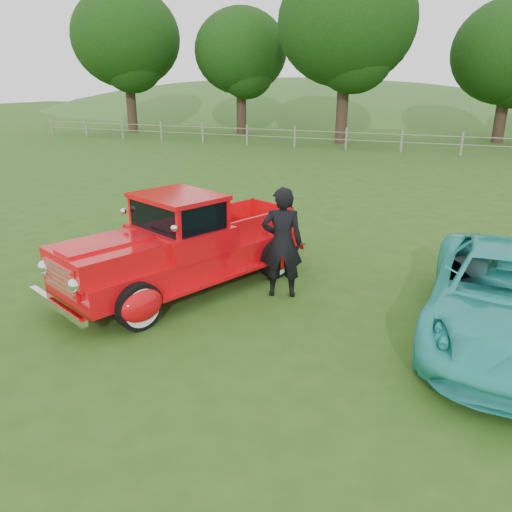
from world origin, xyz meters
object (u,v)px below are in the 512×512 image
at_px(teal_sedan, 510,297).
at_px(tree_far_west, 126,38).
at_px(man, 282,243).
at_px(tree_mid_west, 241,52).
at_px(tree_near_west, 347,23).
at_px(tree_near_east, 511,52).
at_px(red_pickup, 183,247).

bearing_deg(teal_sedan, tree_far_west, 136.26).
xyz_separation_m(tree_far_west, man, (20.34, -24.27, -5.50)).
xyz_separation_m(tree_mid_west, man, (12.34, -26.27, -4.56)).
relative_size(tree_near_west, man, 5.27).
relative_size(teal_sedan, man, 2.46).
xyz_separation_m(tree_near_east, man, (-4.66, -27.27, -4.26)).
xyz_separation_m(tree_near_west, man, (4.34, -23.27, -5.81)).
distance_m(tree_near_west, red_pickup, 24.49).
bearing_deg(tree_mid_west, teal_sedan, -58.96).
distance_m(tree_mid_west, red_pickup, 29.01).
bearing_deg(tree_far_west, tree_near_east, 6.84).
bearing_deg(teal_sedan, tree_near_west, 110.61).
bearing_deg(red_pickup, tree_far_west, 149.98).
xyz_separation_m(tree_near_east, red_pickup, (-6.45, -27.60, -4.45)).
distance_m(tree_far_west, tree_near_west, 16.03).
xyz_separation_m(tree_mid_west, teal_sedan, (15.96, -26.52, -4.87)).
bearing_deg(tree_far_west, teal_sedan, -45.66).
distance_m(teal_sedan, man, 3.64).
relative_size(tree_near_west, tree_near_east, 1.25).
relative_size(tree_mid_west, tree_near_east, 1.02).
height_order(tree_near_east, man, tree_near_east).
relative_size(tree_far_west, tree_near_east, 1.19).
distance_m(tree_far_west, tree_near_east, 25.21).
xyz_separation_m(teal_sedan, man, (-3.62, 0.25, 0.31)).
height_order(tree_near_west, teal_sedan, tree_near_west).
relative_size(tree_far_west, tree_near_west, 0.95).
height_order(tree_near_west, red_pickup, tree_near_west).
bearing_deg(red_pickup, tree_near_west, 119.13).
bearing_deg(tree_near_east, man, -99.70).
bearing_deg(tree_far_west, red_pickup, -52.98).
bearing_deg(tree_mid_west, tree_far_west, -165.96).
relative_size(tree_near_east, teal_sedan, 1.71).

